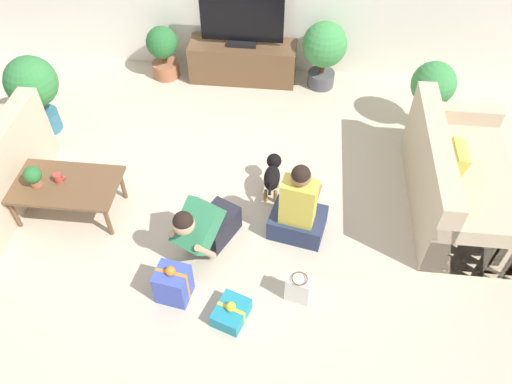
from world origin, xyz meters
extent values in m
plane|color=beige|center=(0.00, 0.00, 0.00)|extent=(16.00, 16.00, 0.00)
cube|color=#C6B293|center=(-2.43, 0.61, 0.31)|extent=(0.94, 0.16, 0.62)
cube|color=#C6B293|center=(2.43, 0.33, 0.22)|extent=(0.94, 1.80, 0.44)
cube|color=#C6B293|center=(2.06, 0.33, 0.65)|extent=(0.20, 1.80, 0.42)
cube|color=#C6B293|center=(2.43, -0.49, 0.31)|extent=(0.94, 0.16, 0.62)
cube|color=#C6B293|center=(2.43, 1.15, 0.31)|extent=(0.94, 0.16, 0.62)
cube|color=#EACC4C|center=(2.26, 0.33, 0.59)|extent=(0.18, 0.34, 0.32)
cube|color=brown|center=(-1.47, -0.19, 0.39)|extent=(1.06, 0.61, 0.03)
cylinder|color=brown|center=(-1.94, -0.44, 0.19)|extent=(0.04, 0.04, 0.38)
cylinder|color=brown|center=(-1.00, -0.44, 0.19)|extent=(0.04, 0.04, 0.38)
cylinder|color=brown|center=(-1.94, 0.05, 0.19)|extent=(0.04, 0.04, 0.38)
cylinder|color=brown|center=(-1.00, 0.05, 0.19)|extent=(0.04, 0.04, 0.38)
cube|color=brown|center=(-0.04, 2.34, 0.25)|extent=(1.37, 0.45, 0.51)
cube|color=black|center=(-0.04, 2.34, 0.53)|extent=(0.36, 0.20, 0.05)
cube|color=black|center=(-0.04, 2.34, 0.87)|extent=(1.04, 0.03, 0.62)
cylinder|color=beige|center=(2.23, 1.58, 0.12)|extent=(0.24, 0.24, 0.24)
cylinder|color=brown|center=(2.23, 1.58, 0.31)|extent=(0.04, 0.04, 0.15)
sphere|color=#3D8E47|center=(2.23, 1.58, 0.60)|extent=(0.50, 0.50, 0.50)
cylinder|color=#336B84|center=(-2.23, 1.04, 0.13)|extent=(0.32, 0.32, 0.25)
cylinder|color=brown|center=(-2.23, 1.04, 0.34)|extent=(0.06, 0.06, 0.17)
sphere|color=#337F3D|center=(-2.23, 1.04, 0.67)|extent=(0.58, 0.58, 0.58)
cylinder|color=#4C4C51|center=(1.00, 2.29, 0.10)|extent=(0.35, 0.35, 0.19)
cylinder|color=brown|center=(1.00, 2.29, 0.28)|extent=(0.06, 0.06, 0.17)
sphere|color=#3D8E47|center=(1.00, 2.29, 0.60)|extent=(0.56, 0.56, 0.56)
cylinder|color=#A36042|center=(-1.07, 2.29, 0.10)|extent=(0.35, 0.35, 0.20)
cylinder|color=brown|center=(-1.07, 2.29, 0.26)|extent=(0.06, 0.06, 0.12)
sphere|color=#286B33|center=(-1.07, 2.29, 0.50)|extent=(0.41, 0.41, 0.41)
cube|color=#23232D|center=(0.04, -0.34, 0.14)|extent=(0.45, 0.52, 0.28)
cube|color=#338456|center=(-0.07, -0.58, 0.42)|extent=(0.49, 0.56, 0.44)
sphere|color=tan|center=(-0.15, -0.74, 0.63)|extent=(0.20, 0.20, 0.20)
sphere|color=black|center=(-0.15, -0.74, 0.66)|extent=(0.18, 0.18, 0.18)
cylinder|color=tan|center=(-0.25, -0.61, 0.25)|extent=(0.16, 0.25, 0.38)
cylinder|color=tan|center=(0.01, -0.74, 0.25)|extent=(0.16, 0.25, 0.38)
cube|color=#283351|center=(0.82, -0.20, 0.12)|extent=(0.59, 0.49, 0.24)
cube|color=gold|center=(0.80, -0.26, 0.48)|extent=(0.35, 0.26, 0.49)
sphere|color=#8E6647|center=(0.81, -0.25, 0.81)|extent=(0.18, 0.18, 0.18)
sphere|color=black|center=(0.80, -0.26, 0.85)|extent=(0.17, 0.17, 0.17)
cylinder|color=#8E6647|center=(0.97, -0.09, 0.41)|extent=(0.11, 0.27, 0.06)
cylinder|color=#8E6647|center=(0.72, -0.04, 0.41)|extent=(0.11, 0.27, 0.06)
ellipsoid|color=black|center=(0.52, 0.26, 0.24)|extent=(0.17, 0.33, 0.18)
sphere|color=black|center=(0.53, 0.46, 0.29)|extent=(0.16, 0.16, 0.16)
sphere|color=olive|center=(0.53, 0.52, 0.28)|extent=(0.07, 0.07, 0.07)
cylinder|color=black|center=(0.52, 0.07, 0.28)|extent=(0.03, 0.11, 0.12)
cylinder|color=olive|center=(0.58, 0.36, 0.08)|extent=(0.04, 0.04, 0.15)
cylinder|color=olive|center=(0.47, 0.36, 0.08)|extent=(0.04, 0.04, 0.15)
cylinder|color=olive|center=(0.57, 0.15, 0.08)|extent=(0.04, 0.04, 0.15)
cylinder|color=olive|center=(0.47, 0.16, 0.08)|extent=(0.04, 0.04, 0.15)
cube|color=#3D51BC|center=(-0.22, -1.05, 0.17)|extent=(0.32, 0.29, 0.35)
cube|color=orange|center=(-0.22, -1.05, 0.17)|extent=(0.28, 0.08, 0.35)
sphere|color=orange|center=(-0.22, -1.05, 0.37)|extent=(0.09, 0.09, 0.09)
cube|color=teal|center=(0.30, -1.22, 0.07)|extent=(0.34, 0.38, 0.15)
cube|color=yellow|center=(0.30, -1.22, 0.07)|extent=(0.25, 0.11, 0.15)
sphere|color=yellow|center=(0.30, -1.22, 0.17)|extent=(0.09, 0.09, 0.09)
cube|color=white|center=(0.86, -0.97, 0.14)|extent=(0.24, 0.17, 0.29)
torus|color=#4C3823|center=(0.86, -0.97, 0.31)|extent=(0.17, 0.17, 0.01)
cylinder|color=#B23D38|center=(-1.52, -0.16, 0.45)|extent=(0.08, 0.08, 0.09)
torus|color=#B23D38|center=(-1.47, -0.16, 0.46)|extent=(0.06, 0.01, 0.06)
cylinder|color=#A36042|center=(-1.71, -0.24, 0.44)|extent=(0.11, 0.11, 0.07)
sphere|color=#286B33|center=(-1.71, -0.24, 0.55)|extent=(0.17, 0.17, 0.17)
camera|label=1|loc=(0.74, -3.31, 3.89)|focal=35.00mm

